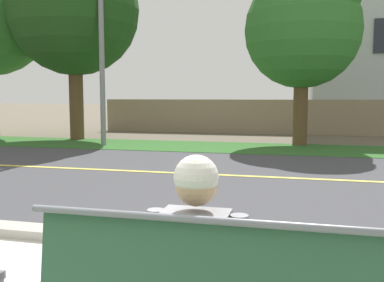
{
  "coord_description": "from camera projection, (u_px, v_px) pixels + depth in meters",
  "views": [
    {
      "loc": [
        1.51,
        -1.72,
        1.54
      ],
      "look_at": [
        0.26,
        3.32,
        1.0
      ],
      "focal_mm": 40.59,
      "sensor_mm": 36.0,
      "label": 1
    }
  ],
  "objects": [
    {
      "name": "shade_tree_centre",
      "position": [
        307.0,
        21.0,
        13.16
      ],
      "size": [
        3.55,
        3.55,
        5.86
      ],
      "color": "brown",
      "rests_on": "ground_plane"
    },
    {
      "name": "streetlamp",
      "position": [
        104.0,
        20.0,
        13.37
      ],
      "size": [
        0.24,
        2.1,
        6.76
      ],
      "color": "gray",
      "rests_on": "ground_plane"
    },
    {
      "name": "street_asphalt",
      "position": [
        218.0,
        175.0,
        8.46
      ],
      "size": [
        52.0,
        8.0,
        0.01
      ],
      "primitive_type": "cube",
      "color": "#424247",
      "rests_on": "ground_plane"
    },
    {
      "name": "garden_wall",
      "position": [
        255.0,
        117.0,
        17.86
      ],
      "size": [
        13.0,
        0.36,
        1.4
      ],
      "primitive_type": "cube",
      "color": "gray",
      "rests_on": "ground_plane"
    },
    {
      "name": "curb_edge",
      "position": [
        145.0,
        241.0,
        4.45
      ],
      "size": [
        44.0,
        0.3,
        0.11
      ],
      "primitive_type": "cube",
      "color": "#ADA89E",
      "rests_on": "ground_plane"
    },
    {
      "name": "road_centre_line",
      "position": [
        218.0,
        175.0,
        8.46
      ],
      "size": [
        48.0,
        0.14,
        0.01
      ],
      "primitive_type": "cube",
      "color": "#E0CC4C",
      "rests_on": "ground_plane"
    },
    {
      "name": "ground_plane",
      "position": [
        230.0,
        164.0,
        9.91
      ],
      "size": [
        140.0,
        140.0,
        0.0
      ],
      "primitive_type": "plane",
      "color": "#665B4C"
    },
    {
      "name": "seated_person_grey",
      "position": [
        200.0,
        261.0,
        2.28
      ],
      "size": [
        0.52,
        0.68,
        1.25
      ],
      "color": "#47382D",
      "rests_on": "ground_plane"
    },
    {
      "name": "far_verge_grass",
      "position": [
        246.0,
        148.0,
        12.89
      ],
      "size": [
        48.0,
        2.8,
        0.02
      ],
      "primitive_type": "cube",
      "color": "#2D6026",
      "rests_on": "ground_plane"
    }
  ]
}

